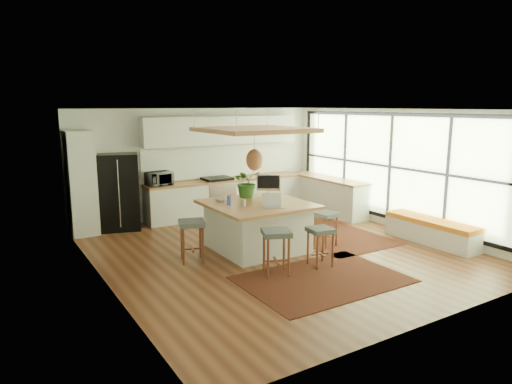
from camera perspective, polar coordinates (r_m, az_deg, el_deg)
floor at (r=8.95m, az=2.79°, el=-7.32°), size 7.00×7.00×0.00m
ceiling at (r=8.51m, az=2.96°, el=10.23°), size 7.00×7.00×0.00m
wall_back at (r=11.66m, az=-6.92°, el=3.66°), size 6.50×0.00×6.50m
wall_front at (r=6.14m, az=21.71°, el=-3.49°), size 6.50×0.00×6.50m
wall_left at (r=7.33m, az=-18.59°, el=-1.04°), size 0.00×7.00×7.00m
wall_right at (r=10.79m, az=17.28°, el=2.68°), size 0.00×7.00×7.00m
window_wall at (r=10.76m, az=17.19°, el=2.93°), size 0.10×6.20×2.60m
pantry at (r=10.50m, az=-20.91°, el=1.00°), size 0.55×0.60×2.25m
back_counter_base at (r=11.76m, az=-3.73°, el=-0.72°), size 4.20×0.60×0.88m
back_counter_top at (r=11.68m, az=-3.76°, el=1.50°), size 4.24×0.64×0.05m
backsplash at (r=11.88m, az=-4.46°, el=3.84°), size 4.20×0.02×0.80m
upper_cabinets at (r=11.66m, az=-4.16°, el=7.66°), size 4.20×0.34×0.70m
range at (r=11.63m, az=-4.82°, el=-0.55°), size 0.76×0.62×1.00m
right_counter_base at (r=12.12m, az=8.93°, el=-0.48°), size 0.60×2.50×0.88m
right_counter_top at (r=12.04m, az=8.99°, el=1.67°), size 0.64×2.54×0.05m
window_bench at (r=10.03m, az=20.94°, el=-4.56°), size 0.52×2.00×0.50m
ceiling_panel at (r=8.72m, az=-0.22°, el=5.98°), size 1.86×1.86×0.80m
rug_near at (r=7.62m, az=8.28°, el=-10.69°), size 2.60×1.80×0.01m
rug_right at (r=10.08m, az=9.27°, el=-5.34°), size 1.80×2.60×0.01m
fridge at (r=10.70m, az=-16.66°, el=0.34°), size 1.01×0.88×1.72m
island at (r=8.92m, az=0.16°, el=-4.27°), size 1.85×1.85×0.93m
stool_near_left at (r=7.65m, az=2.53°, el=-7.71°), size 0.59×0.59×0.76m
stool_near_right at (r=8.13m, az=7.98°, el=-6.69°), size 0.45×0.45×0.68m
stool_right_front at (r=9.27m, az=8.65°, el=-4.51°), size 0.46×0.46×0.69m
stool_right_back at (r=9.98m, az=4.62°, el=-3.32°), size 0.48×0.48×0.69m
stool_left_side at (r=8.35m, az=-7.96°, el=-6.22°), size 0.56×0.56×0.75m
laptop at (r=8.37m, az=2.22°, el=-1.15°), size 0.45×0.47×0.27m
monitor at (r=9.40m, az=1.56°, el=1.04°), size 0.50×0.43×0.46m
microwave at (r=10.95m, az=-11.97°, el=1.82°), size 0.62×0.41×0.39m
island_plant at (r=9.29m, az=-1.12°, el=0.86°), size 0.61×0.67×0.50m
island_bowl at (r=8.98m, az=-4.47°, el=-0.96°), size 0.26×0.26×0.05m
island_bottle_0 at (r=8.60m, az=-3.31°, el=-1.01°), size 0.07×0.07×0.19m
island_bottle_1 at (r=8.46m, az=-1.61°, el=-1.19°), size 0.07×0.07×0.19m
island_bottle_2 at (r=8.68m, az=2.61°, el=-0.90°), size 0.07×0.07×0.19m
island_bottle_3 at (r=9.01m, az=1.89°, el=-0.45°), size 0.07×0.07×0.19m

